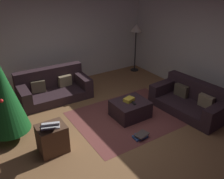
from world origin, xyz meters
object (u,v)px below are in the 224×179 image
christmas_tree (3,95)px  book_stack (141,136)px  ottoman (130,109)px  side_table (52,139)px  couch_right (191,101)px  couch_left (53,88)px  corner_lamp (136,31)px  laptop (50,126)px  tv_remote (134,103)px  gift_box (129,100)px

christmas_tree → book_stack: 2.84m
ottoman → side_table: side_table is taller
couch_right → ottoman: 1.54m
couch_left → corner_lamp: corner_lamp is taller
side_table → laptop: bearing=-110.2°
tv_remote → christmas_tree: (-2.57, 0.76, 0.60)m
book_stack → christmas_tree: bearing=147.4°
tv_remote → laptop: (-2.00, -0.15, 0.21)m
gift_box → laptop: bearing=-171.4°
couch_left → corner_lamp: bearing=-170.8°
couch_left → tv_remote: 2.35m
book_stack → couch_left: bearing=107.9°
couch_right → corner_lamp: (0.49, 2.91, 1.09)m
couch_right → tv_remote: (-1.43, 0.46, 0.14)m
gift_box → couch_left: bearing=121.9°
gift_box → corner_lamp: (1.94, 2.30, 0.92)m
christmas_tree → side_table: christmas_tree is taller
christmas_tree → corner_lamp: christmas_tree is taller
side_table → book_stack: size_ratio=1.68×
christmas_tree → laptop: size_ratio=4.06×
christmas_tree → book_stack: christmas_tree is taller
couch_left → book_stack: (0.87, -2.71, -0.23)m
christmas_tree → side_table: 1.26m
gift_box → christmas_tree: size_ratio=0.12×
couch_right → side_table: size_ratio=3.33×
couch_right → corner_lamp: 3.15m
couch_right → gift_box: size_ratio=7.95×
ottoman → corner_lamp: corner_lamp is taller
side_table → laptop: 0.34m
laptop → ottoman: bearing=7.4°
couch_left → book_stack: couch_left is taller
side_table → corner_lamp: 4.78m
couch_right → christmas_tree: size_ratio=0.99×
tv_remote → laptop: size_ratio=0.34×
side_table → laptop: size_ratio=1.21×
couch_right → book_stack: 1.77m
book_stack → couch_right: bearing=7.4°
christmas_tree → laptop: 1.14m
laptop → book_stack: size_ratio=1.39×
laptop → side_table: bearing=69.8°
ottoman → corner_lamp: (1.92, 2.34, 1.16)m
gift_box → corner_lamp: bearing=49.9°
corner_lamp → couch_right: bearing=-99.5°
gift_box → side_table: size_ratio=0.42×
ottoman → couch_left: bearing=121.7°
tv_remote → corner_lamp: (1.91, 2.45, 0.95)m
ottoman → side_table: (-1.98, -0.20, 0.08)m
laptop → corner_lamp: size_ratio=0.29×
book_stack → corner_lamp: bearing=54.6°
christmas_tree → ottoman: bearing=-14.2°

